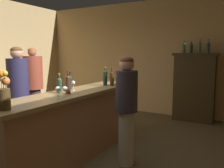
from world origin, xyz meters
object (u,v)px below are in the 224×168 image
(patron_tall, at_px, (18,92))
(wine_bottle_merlot, at_px, (70,82))
(wine_bottle_syrah, at_px, (112,78))
(display_bottle_midright, at_px, (208,47))
(display_cabinet, at_px, (194,86))
(wine_bottle_rose, at_px, (59,84))
(wine_bottle_riesling, at_px, (68,84))
(display_bottle_left, at_px, (184,47))
(bartender, at_px, (126,105))
(wine_glass_spare, at_px, (65,89))
(bar_counter, at_px, (74,124))
(wine_bottle_chardonnay, at_px, (105,77))
(display_bottle_center, at_px, (200,47))
(display_bottle_midleft, at_px, (191,48))
(wine_glass_mid, at_px, (6,95))
(cheese_plate, at_px, (110,84))
(flower_arrangement, at_px, (4,93))
(wine_glass_rear, at_px, (58,90))
(patron_near_entrance, at_px, (33,86))
(wine_glass_front, at_px, (73,83))

(patron_tall, bearing_deg, wine_bottle_merlot, 21.58)
(wine_bottle_merlot, height_order, wine_bottle_syrah, wine_bottle_syrah)
(display_bottle_midright, bearing_deg, display_cabinet, -180.00)
(wine_bottle_rose, distance_m, wine_bottle_riesling, 0.21)
(display_bottle_left, bearing_deg, bartender, -93.00)
(wine_glass_spare, height_order, bartender, bartender)
(display_cabinet, relative_size, display_bottle_midright, 5.20)
(wine_bottle_riesling, bearing_deg, bar_counter, 107.88)
(patron_tall, bearing_deg, wine_bottle_chardonnay, 42.65)
(display_bottle_center, bearing_deg, bar_counter, -113.77)
(wine_bottle_chardonnay, distance_m, display_bottle_left, 2.40)
(wine_bottle_riesling, bearing_deg, bartender, 24.91)
(wine_bottle_merlot, distance_m, display_bottle_center, 3.26)
(display_bottle_midleft, relative_size, display_bottle_midright, 0.88)
(bartender, bearing_deg, display_bottle_center, -105.32)
(wine_glass_mid, xyz_separation_m, cheese_plate, (0.20, 2.10, -0.09))
(display_bottle_midright, relative_size, patron_tall, 0.18)
(display_cabinet, height_order, wine_glass_mid, display_cabinet)
(wine_bottle_rose, height_order, patron_tall, patron_tall)
(flower_arrangement, bearing_deg, cheese_plate, 91.90)
(wine_glass_rear, height_order, patron_near_entrance, patron_near_entrance)
(display_bottle_midleft, xyz_separation_m, bartender, (-0.31, -2.84, -0.87))
(wine_glass_front, bearing_deg, flower_arrangement, -80.62)
(display_bottle_left, distance_m, display_bottle_midleft, 0.16)
(wine_bottle_merlot, bearing_deg, display_bottle_midright, 58.37)
(wine_glass_mid, height_order, cheese_plate, wine_glass_mid)
(wine_glass_spare, bearing_deg, wine_glass_mid, -110.77)
(flower_arrangement, height_order, patron_tall, patron_tall)
(wine_bottle_riesling, bearing_deg, wine_glass_spare, -66.30)
(wine_bottle_rose, xyz_separation_m, display_bottle_left, (1.11, 3.15, 0.60))
(flower_arrangement, distance_m, display_bottle_left, 4.39)
(wine_bottle_riesling, bearing_deg, wine_bottle_merlot, 125.88)
(wine_bottle_syrah, bearing_deg, wine_bottle_chardonnay, -175.20)
(wine_bottle_rose, height_order, display_bottle_midright, display_bottle_midright)
(wine_bottle_syrah, bearing_deg, wine_glass_spare, -92.78)
(flower_arrangement, relative_size, patron_tall, 0.24)
(bar_counter, height_order, display_bottle_left, display_bottle_left)
(display_bottle_center, bearing_deg, wine_glass_rear, -107.89)
(bar_counter, distance_m, display_bottle_left, 3.39)
(wine_glass_front, xyz_separation_m, display_bottle_left, (1.07, 2.87, 0.62))
(wine_bottle_riesling, distance_m, wine_glass_spare, 0.16)
(wine_glass_mid, height_order, wine_glass_rear, wine_glass_rear)
(display_bottle_midleft, bearing_deg, wine_bottle_chardonnay, -116.80)
(wine_glass_mid, distance_m, display_bottle_midleft, 4.29)
(wine_bottle_rose, height_order, cheese_plate, wine_bottle_rose)
(wine_bottle_rose, bearing_deg, display_bottle_midright, 62.38)
(wine_bottle_riesling, distance_m, display_bottle_left, 3.37)
(display_bottle_left, bearing_deg, patron_near_entrance, -137.18)
(wine_bottle_syrah, height_order, wine_glass_rear, wine_bottle_syrah)
(wine_glass_spare, xyz_separation_m, display_bottle_left, (0.85, 3.34, 0.63))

